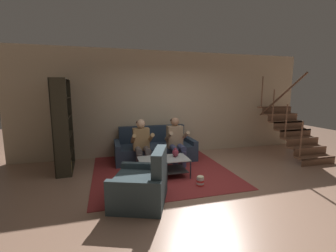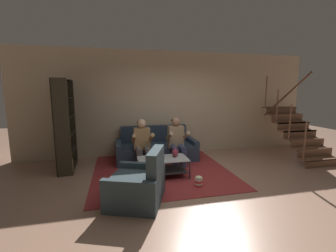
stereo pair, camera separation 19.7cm
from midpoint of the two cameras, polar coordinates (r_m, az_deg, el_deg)
The scene contains 13 objects.
ground at distance 4.53m, azimuth 9.78°, elevation -14.75°, with size 16.80×16.80×0.00m, color #A17861.
back_partition at distance 6.50m, azimuth 1.70°, elevation 5.77°, with size 8.40×0.12×2.90m, color #C3AE8F.
staircase_run at distance 7.05m, azimuth 30.57°, elevation -0.70°, with size 1.03×1.79×2.25m.
couch at distance 6.01m, azimuth -2.13°, elevation -5.85°, with size 2.07×0.94×0.86m.
person_seated_left at distance 5.33m, azimuth -5.49°, elevation -4.01°, with size 0.50×0.58×1.14m.
person_seated_right at distance 5.50m, azimuth 3.27°, elevation -3.48°, with size 0.50×0.58×1.16m.
coffee_table at distance 4.81m, azimuth -0.28°, elevation -9.77°, with size 1.05×0.58×0.40m.
area_rug at distance 5.37m, azimuth -0.97°, elevation -10.70°, with size 3.00×3.20×0.01m.
vase at distance 4.87m, azimuth 2.95°, elevation -6.80°, with size 0.14×0.14×0.19m.
book_stack at distance 4.76m, azimuth -1.13°, elevation -7.66°, with size 0.26×0.22×0.10m.
bookshelf at distance 5.61m, azimuth -24.19°, elevation -1.04°, with size 0.40×1.17×2.07m.
armchair at distance 3.80m, azimuth -5.96°, elevation -14.75°, with size 1.10×1.16×0.90m.
popcorn_tub at distance 4.45m, azimuth 9.10°, elevation -13.71°, with size 0.14×0.14×0.21m.
Camera 2 is at (-1.55, -3.84, 1.81)m, focal length 24.00 mm.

